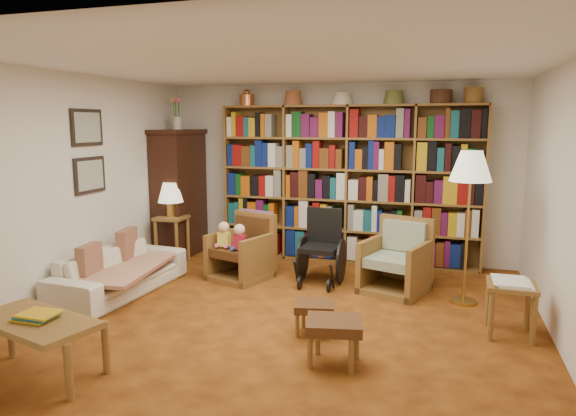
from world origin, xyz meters
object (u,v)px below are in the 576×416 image
at_px(footstool_a, 315,308).
at_px(footstool_b, 334,328).
at_px(floor_lamp, 471,173).
at_px(coffee_table, 35,326).
at_px(wheelchair, 322,249).
at_px(side_table_papers, 511,293).
at_px(armchair_sage, 396,263).
at_px(side_table_lamp, 172,229).
at_px(sofa, 120,271).
at_px(armchair_leather, 243,251).

height_order(footstool_a, footstool_b, footstool_b).
bearing_deg(floor_lamp, coffee_table, -139.63).
bearing_deg(wheelchair, side_table_papers, -28.31).
relative_size(armchair_sage, footstool_b, 1.76).
relative_size(side_table_lamp, footstool_b, 1.29).
relative_size(sofa, side_table_papers, 3.33).
xyz_separation_m(footstool_a, coffee_table, (-1.84, -1.42, 0.16)).
bearing_deg(footstool_b, footstool_a, 119.04).
bearing_deg(side_table_papers, wheelchair, 151.69).
height_order(armchair_leather, floor_lamp, floor_lamp).
xyz_separation_m(sofa, floor_lamp, (3.80, 0.80, 1.18)).
height_order(side_table_lamp, armchair_sage, armchair_sage).
xyz_separation_m(armchair_leather, side_table_papers, (3.05, -1.01, 0.07)).
bearing_deg(wheelchair, footstool_b, -74.16).
xyz_separation_m(armchair_leather, armchair_sage, (1.91, 0.06, -0.02)).
xyz_separation_m(armchair_sage, footstool_b, (-0.30, -2.10, -0.02)).
height_order(wheelchair, side_table_papers, wheelchair).
bearing_deg(sofa, footstool_a, -98.11).
bearing_deg(coffee_table, footstool_a, 37.58).
bearing_deg(wheelchair, footstool_a, -79.02).
bearing_deg(side_table_papers, armchair_leather, 161.68).
bearing_deg(coffee_table, armchair_sage, 50.74).
height_order(sofa, armchair_leather, armchair_leather).
bearing_deg(footstool_a, armchair_leather, 131.10).
height_order(sofa, side_table_lamp, side_table_lamp).
distance_m(wheelchair, floor_lamp, 1.98).
xyz_separation_m(sofa, coffee_table, (0.60, -1.92, 0.16)).
bearing_deg(footstool_a, armchair_sage, 69.18).
distance_m(armchair_sage, side_table_papers, 1.56).
relative_size(wheelchair, footstool_b, 1.78).
bearing_deg(footstool_b, floor_lamp, 59.86).
bearing_deg(armchair_sage, sofa, -160.72).
relative_size(armchair_leather, footstool_a, 2.07).
distance_m(side_table_papers, footstool_b, 1.77).
xyz_separation_m(side_table_lamp, footstool_a, (2.54, -1.88, -0.22)).
height_order(side_table_lamp, footstool_b, side_table_lamp).
relative_size(side_table_papers, footstool_b, 1.04).
xyz_separation_m(side_table_lamp, floor_lamp, (3.90, -0.58, 0.96)).
height_order(armchair_leather, armchair_sage, armchair_sage).
relative_size(sofa, footstool_b, 3.45).
bearing_deg(footstool_a, coffee_table, -142.42).
height_order(sofa, armchair_sage, armchair_sage).
height_order(armchair_leather, footstool_a, armchair_leather).
xyz_separation_m(side_table_lamp, coffee_table, (0.70, -3.30, -0.06)).
bearing_deg(armchair_sage, footstool_b, -98.19).
relative_size(armchair_sage, footstool_a, 2.16).
distance_m(armchair_leather, footstool_a, 2.01).
relative_size(side_table_lamp, footstool_a, 1.58).
bearing_deg(side_table_lamp, side_table_papers, -17.91).
height_order(wheelchair, coffee_table, wheelchair).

